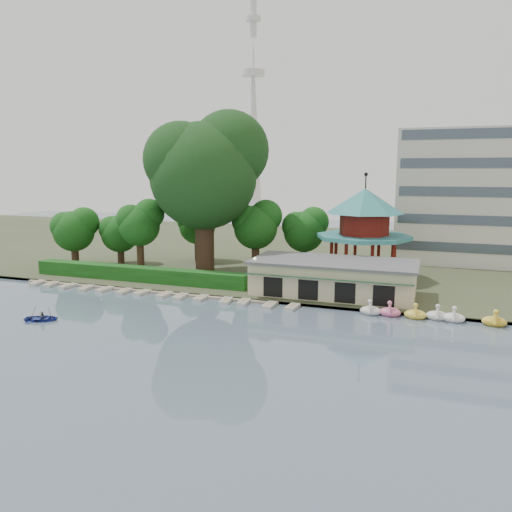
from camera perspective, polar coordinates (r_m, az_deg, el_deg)
The scene contains 14 objects.
ground_plane at distance 41.76m, azimuth -11.05°, elevation -10.66°, with size 220.00×220.00×0.00m, color slate.
shore at distance 89.06m, azimuth 6.06°, elevation 0.57°, with size 220.00×70.00×0.40m, color #424930.
embankment at distance 56.57m, azimuth -2.15°, elevation -4.84°, with size 220.00×0.60×0.30m, color gray.
dock at distance 61.79m, azimuth -12.62°, elevation -3.84°, with size 34.00×1.60×0.24m, color gray.
boathouse at distance 57.75m, azimuth 8.84°, elevation -2.39°, with size 18.60×9.39×3.90m.
pavilion at distance 66.44m, azimuth 12.26°, elevation 3.58°, with size 12.40×12.40×13.50m.
broadcast_tower at distance 185.38m, azimuth -0.32°, elevation 15.91°, with size 8.00×8.00×96.00m.
hedge at distance 65.83m, azimuth -13.36°, elevation -1.98°, with size 30.00×2.00×1.80m, color #195518.
lamp_post at distance 56.88m, azimuth -0.14°, elevation -1.46°, with size 0.36×0.36×4.28m.
big_tree at distance 68.24m, azimuth -5.80°, elevation 10.02°, with size 15.82×14.74×22.04m.
small_trees at distance 73.68m, azimuth -8.27°, elevation 3.39°, with size 39.56×15.92×10.13m.
swan_boats at distance 52.22m, azimuth 23.47°, elevation -6.65°, with size 22.10×2.15×1.92m.
moored_rowboats at distance 59.66m, azimuth -11.80°, elevation -4.24°, with size 35.12×2.70×0.36m.
rowboat_with_passengers at distance 53.08m, azimuth -23.29°, elevation -6.31°, with size 5.32×4.61×2.01m.
Camera 1 is at (20.16, -33.56, 14.52)m, focal length 35.00 mm.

